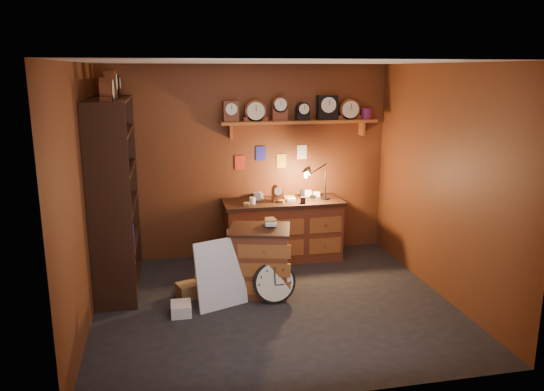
{
  "coord_description": "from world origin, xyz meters",
  "views": [
    {
      "loc": [
        -1.17,
        -5.49,
        2.63
      ],
      "look_at": [
        0.04,
        0.35,
        1.2
      ],
      "focal_mm": 35.0,
      "sensor_mm": 36.0,
      "label": 1
    }
  ],
  "objects": [
    {
      "name": "shelving_unit",
      "position": [
        -1.79,
        0.98,
        1.25
      ],
      "size": [
        0.47,
        1.6,
        2.58
      ],
      "color": "black",
      "rests_on": "ground"
    },
    {
      "name": "mini_fridge",
      "position": [
        -0.08,
        1.39,
        0.28
      ],
      "size": [
        0.63,
        0.64,
        0.55
      ],
      "rotation": [
        0.0,
        0.0,
        -0.21
      ],
      "color": "silver",
      "rests_on": "ground"
    },
    {
      "name": "big_round_clock",
      "position": [
        0.01,
        0.08,
        0.24
      ],
      "size": [
        0.49,
        0.16,
        0.49
      ],
      "color": "black",
      "rests_on": "ground"
    },
    {
      "name": "low_cabinet",
      "position": [
        -0.1,
        0.38,
        0.44
      ],
      "size": [
        0.83,
        0.75,
        0.9
      ],
      "rotation": [
        0.0,
        0.0,
        -0.25
      ],
      "color": "brown",
      "rests_on": "ground"
    },
    {
      "name": "room_shell",
      "position": [
        0.04,
        0.11,
        1.72
      ],
      "size": [
        4.02,
        3.62,
        2.71
      ],
      "color": "brown",
      "rests_on": "ground"
    },
    {
      "name": "white_panel",
      "position": [
        -0.6,
        0.09,
        0.0
      ],
      "size": [
        0.62,
        0.37,
        0.79
      ],
      "primitive_type": "cube",
      "rotation": [
        -0.17,
        0.0,
        0.37
      ],
      "color": "silver",
      "rests_on": "ground"
    },
    {
      "name": "floor_box_c",
      "position": [
        -0.73,
        0.63,
        0.1
      ],
      "size": [
        0.27,
        0.23,
        0.19
      ],
      "primitive_type": "cube",
      "rotation": [
        0.0,
        0.0,
        -0.08
      ],
      "color": "olive",
      "rests_on": "ground"
    },
    {
      "name": "floor",
      "position": [
        0.0,
        0.0,
        0.0
      ],
      "size": [
        4.0,
        4.0,
        0.0
      ],
      "primitive_type": "plane",
      "color": "black",
      "rests_on": "ground"
    },
    {
      "name": "floor_box_a",
      "position": [
        -0.94,
        0.41,
        0.09
      ],
      "size": [
        0.34,
        0.31,
        0.17
      ],
      "primitive_type": "cube",
      "rotation": [
        0.0,
        0.0,
        0.32
      ],
      "color": "olive",
      "rests_on": "ground"
    },
    {
      "name": "workbench",
      "position": [
        0.43,
        1.47,
        0.47
      ],
      "size": [
        1.66,
        0.66,
        1.36
      ],
      "color": "brown",
      "rests_on": "ground"
    },
    {
      "name": "floor_box_b",
      "position": [
        -1.06,
        -0.04,
        0.07
      ],
      "size": [
        0.22,
        0.26,
        0.13
      ],
      "primitive_type": "cube",
      "rotation": [
        0.0,
        0.0,
        -0.01
      ],
      "color": "white",
      "rests_on": "ground"
    }
  ]
}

